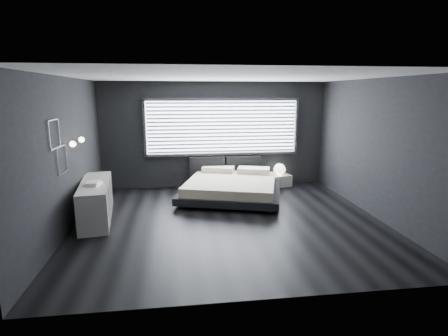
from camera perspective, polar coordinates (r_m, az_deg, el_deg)
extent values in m
plane|color=black|center=(7.07, 0.91, -8.60)|extent=(6.00, 6.00, 0.00)
plane|color=white|center=(6.62, 0.99, 14.69)|extent=(6.00, 6.00, 0.00)
cube|color=black|center=(9.41, -1.51, 5.41)|extent=(6.00, 0.04, 2.80)
cube|color=black|center=(4.07, 6.62, -3.77)|extent=(6.00, 0.04, 2.80)
cube|color=black|center=(6.94, -24.40, 1.88)|extent=(0.04, 5.50, 2.80)
cube|color=black|center=(7.73, 23.55, 2.91)|extent=(0.04, 5.50, 2.80)
cube|color=white|center=(9.39, -0.28, 6.69)|extent=(4.00, 0.02, 1.38)
cube|color=#47474C|center=(9.32, -12.88, 6.35)|extent=(0.06, 0.08, 1.48)
cube|color=#47474C|center=(9.82, 11.71, 6.69)|extent=(0.06, 0.08, 1.48)
cube|color=#47474C|center=(9.31, -0.27, 11.15)|extent=(4.14, 0.08, 0.06)
cube|color=#47474C|center=(9.46, -0.26, 2.27)|extent=(4.14, 0.08, 0.06)
cube|color=silver|center=(9.33, -0.24, 6.66)|extent=(3.94, 0.03, 1.32)
cube|color=black|center=(9.41, -2.80, 0.29)|extent=(0.96, 0.16, 0.52)
cube|color=black|center=(9.54, 3.19, 0.45)|extent=(0.96, 0.16, 0.52)
cylinder|color=silver|center=(6.94, -24.03, 3.59)|extent=(0.10, 0.02, 0.02)
sphere|color=#FFE5B7|center=(6.92, -23.47, 3.62)|extent=(0.11, 0.11, 0.11)
cylinder|color=silver|center=(7.51, -22.76, 4.28)|extent=(0.10, 0.02, 0.02)
sphere|color=#FFE5B7|center=(7.49, -22.25, 4.31)|extent=(0.11, 0.11, 0.11)
cube|color=#47474C|center=(6.33, -26.14, 7.05)|extent=(0.01, 0.46, 0.02)
cube|color=#47474C|center=(6.38, -25.75, 2.95)|extent=(0.01, 0.46, 0.02)
cube|color=#47474C|center=(6.57, -25.32, 5.25)|extent=(0.01, 0.02, 0.46)
cube|color=#47474C|center=(6.13, -26.60, 4.72)|extent=(0.01, 0.02, 0.46)
cube|color=#47474C|center=(6.62, -25.08, 3.21)|extent=(0.01, 0.46, 0.02)
cube|color=#47474C|center=(6.69, -24.73, -0.68)|extent=(0.01, 0.46, 0.02)
cube|color=#47474C|center=(6.87, -24.35, 1.62)|extent=(0.01, 0.02, 0.46)
cube|color=#47474C|center=(6.44, -25.50, 0.87)|extent=(0.01, 0.02, 0.46)
cube|color=black|center=(7.90, -6.90, -6.10)|extent=(0.16, 0.16, 0.08)
cube|color=black|center=(7.61, 7.73, -6.85)|extent=(0.16, 0.16, 0.08)
cube|color=black|center=(9.55, -3.95, -2.81)|extent=(0.16, 0.16, 0.08)
cube|color=black|center=(9.31, 8.06, -3.30)|extent=(0.16, 0.16, 0.08)
cube|color=black|center=(8.50, 1.21, -3.81)|extent=(2.84, 2.77, 0.17)
cube|color=#C2BA9A|center=(8.45, 1.22, -2.59)|extent=(2.55, 2.55, 0.21)
cube|color=#EEE4C5|center=(9.26, -0.94, -0.16)|extent=(0.91, 0.66, 0.14)
cube|color=#EEE4C5|center=(9.15, 4.87, -0.37)|extent=(0.91, 0.66, 0.14)
cube|color=silver|center=(9.74, 9.13, -1.96)|extent=(0.59, 0.52, 0.31)
sphere|color=white|center=(9.61, 9.04, -0.23)|extent=(0.32, 0.32, 0.32)
cube|color=silver|center=(7.51, -20.15, -5.03)|extent=(0.79, 1.97, 0.77)
cube|color=#47474C|center=(7.49, -18.07, -4.93)|extent=(0.26, 1.88, 0.75)
cube|color=white|center=(7.20, -20.64, -2.44)|extent=(0.30, 0.37, 0.04)
cube|color=white|center=(7.17, -20.62, -2.21)|extent=(0.23, 0.31, 0.03)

